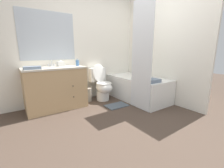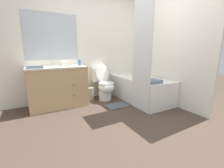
{
  "view_description": "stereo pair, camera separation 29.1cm",
  "coord_description": "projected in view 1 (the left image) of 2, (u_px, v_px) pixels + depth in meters",
  "views": [
    {
      "loc": [
        -1.48,
        -1.6,
        1.13
      ],
      "look_at": [
        0.14,
        0.74,
        0.49
      ],
      "focal_mm": 24.0,
      "sensor_mm": 36.0,
      "label": 1
    },
    {
      "loc": [
        -1.23,
        -1.75,
        1.13
      ],
      "look_at": [
        0.14,
        0.74,
        0.49
      ],
      "focal_mm": 24.0,
      "sensor_mm": 36.0,
      "label": 2
    }
  ],
  "objects": [
    {
      "name": "ground_plane",
      "position": [
        132.0,
        124.0,
        2.35
      ],
      "size": [
        14.0,
        14.0,
        0.0
      ],
      "primitive_type": "plane",
      "color": "#47382D"
    },
    {
      "name": "wall_back",
      "position": [
        84.0,
        45.0,
        3.41
      ],
      "size": [
        8.0,
        0.06,
        2.5
      ],
      "color": "white",
      "rests_on": "ground_plane"
    },
    {
      "name": "wall_right",
      "position": [
        153.0,
        45.0,
        3.49
      ],
      "size": [
        0.05,
        2.64,
        2.5
      ],
      "color": "white",
      "rests_on": "ground_plane"
    },
    {
      "name": "vanity_cabinet",
      "position": [
        56.0,
        88.0,
        2.92
      ],
      "size": [
        1.12,
        0.59,
        0.82
      ],
      "color": "tan",
      "rests_on": "ground_plane"
    },
    {
      "name": "sink_faucet",
      "position": [
        51.0,
        65.0,
        2.98
      ],
      "size": [
        0.14,
        0.12,
        0.12
      ],
      "color": "silver",
      "rests_on": "vanity_cabinet"
    },
    {
      "name": "toilet",
      "position": [
        102.0,
        85.0,
        3.47
      ],
      "size": [
        0.39,
        0.63,
        0.82
      ],
      "color": "white",
      "rests_on": "ground_plane"
    },
    {
      "name": "bathtub",
      "position": [
        137.0,
        88.0,
        3.53
      ],
      "size": [
        0.74,
        1.52,
        0.53
      ],
      "color": "white",
      "rests_on": "ground_plane"
    },
    {
      "name": "shower_curtain",
      "position": [
        142.0,
        57.0,
        2.77
      ],
      "size": [
        0.01,
        0.5,
        2.01
      ],
      "color": "white",
      "rests_on": "ground_plane"
    },
    {
      "name": "wastebasket",
      "position": [
        87.0,
        94.0,
        3.41
      ],
      "size": [
        0.22,
        0.22,
        0.3
      ],
      "color": "gray",
      "rests_on": "ground_plane"
    },
    {
      "name": "tissue_box",
      "position": [
        61.0,
        64.0,
        2.99
      ],
      "size": [
        0.12,
        0.14,
        0.11
      ],
      "color": "white",
      "rests_on": "vanity_cabinet"
    },
    {
      "name": "soap_dispenser",
      "position": [
        77.0,
        63.0,
        3.07
      ],
      "size": [
        0.07,
        0.07,
        0.15
      ],
      "color": "#4C7AB2",
      "rests_on": "vanity_cabinet"
    },
    {
      "name": "hand_towel_folded",
      "position": [
        32.0,
        68.0,
        2.49
      ],
      "size": [
        0.27,
        0.13,
        0.05
      ],
      "color": "slate",
      "rests_on": "vanity_cabinet"
    },
    {
      "name": "bath_towel_folded",
      "position": [
        152.0,
        81.0,
        2.91
      ],
      "size": [
        0.3,
        0.23,
        0.06
      ],
      "color": "slate",
      "rests_on": "bathtub"
    },
    {
      "name": "bath_mat",
      "position": [
        117.0,
        106.0,
        3.12
      ],
      "size": [
        0.45,
        0.3,
        0.02
      ],
      "color": "#4C5660",
      "rests_on": "ground_plane"
    }
  ]
}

